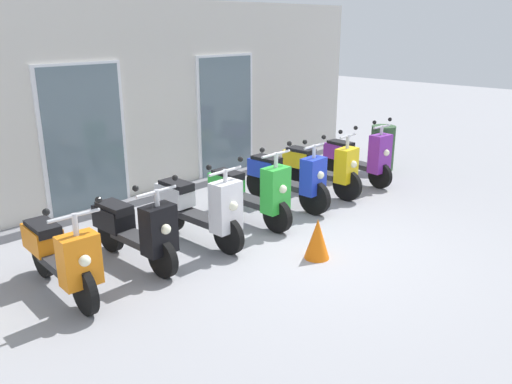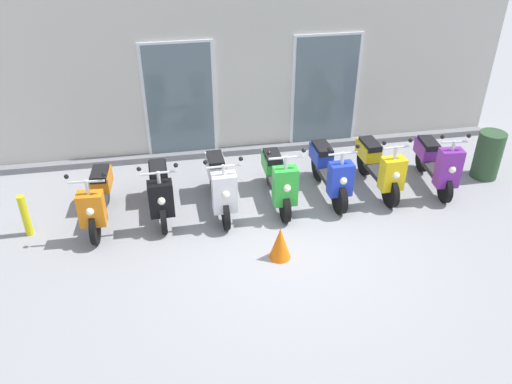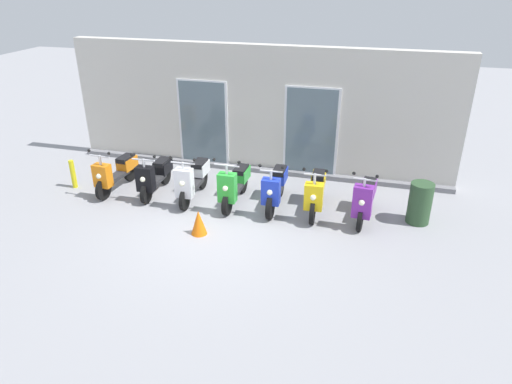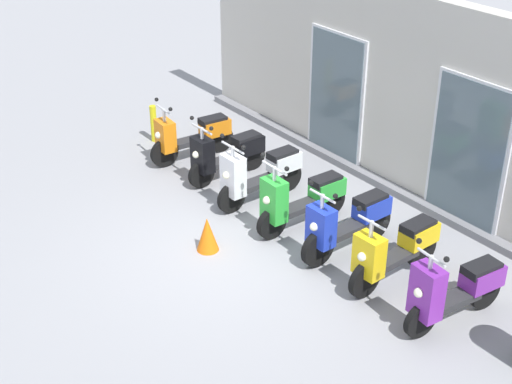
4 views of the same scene
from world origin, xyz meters
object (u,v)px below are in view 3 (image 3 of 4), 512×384
scooter_blue (276,187)px  scooter_purple (365,198)px  scooter_yellow (316,191)px  curb_bollard (73,174)px  scooter_orange (116,172)px  scooter_white (193,179)px  scooter_black (155,175)px  trash_bin (420,203)px  scooter_green (235,184)px  traffic_cone (199,222)px

scooter_blue → scooter_purple: 1.94m
scooter_blue → scooter_yellow: (0.90, 0.01, 0.01)m
scooter_blue → scooter_purple: size_ratio=1.07×
scooter_blue → curb_bollard: 4.96m
scooter_orange → scooter_white: size_ratio=0.99×
curb_bollard → scooter_black: bearing=6.1°
scooter_black → trash_bin: scooter_black is taller
scooter_green → scooter_blue: bearing=5.1°
scooter_green → scooter_purple: size_ratio=1.06×
scooter_orange → trash_bin: 6.91m
scooter_purple → curb_bollard: 6.90m
scooter_blue → traffic_cone: bearing=-127.9°
scooter_purple → trash_bin: bearing=8.9°
scooter_orange → scooter_purple: scooter_purple is taller
scooter_blue → trash_bin: bearing=2.0°
scooter_blue → curb_bollard: size_ratio=2.38×
scooter_white → curb_bollard: size_ratio=2.35×
scooter_black → trash_bin: (5.93, 0.18, -0.02)m
scooter_white → scooter_purple: scooter_purple is taller
scooter_black → traffic_cone: size_ratio=2.97×
scooter_yellow → traffic_cone: bearing=-143.4°
scooter_blue → traffic_cone: scooter_blue is taller
scooter_white → curb_bollard: scooter_white is taller
scooter_green → scooter_purple: 2.86m
scooter_orange → scooter_yellow: bearing=1.7°
scooter_white → trash_bin: size_ratio=1.86×
scooter_orange → curb_bollard: bearing=-171.8°
scooter_orange → curb_bollard: scooter_orange is taller
scooter_yellow → trash_bin: bearing=2.6°
scooter_blue → trash_bin: scooter_blue is taller
scooter_black → trash_bin: size_ratio=1.74×
scooter_yellow → scooter_purple: size_ratio=1.06×
trash_bin → scooter_orange: bearing=-178.0°
scooter_orange → scooter_black: size_ratio=1.05×
scooter_orange → scooter_white: scooter_white is taller
scooter_black → scooter_green: (1.96, -0.01, 0.01)m
scooter_black → scooter_white: bearing=-3.1°
scooter_black → curb_bollard: bearing=-173.9°
trash_bin → traffic_cone: (-4.26, -1.66, -0.18)m
curb_bollard → scooter_blue: bearing=3.4°
scooter_green → scooter_yellow: size_ratio=1.00×
scooter_white → scooter_green: size_ratio=1.01×
scooter_blue → trash_bin: size_ratio=1.88×
scooter_purple → trash_bin: 1.12m
scooter_orange → scooter_green: 2.94m
scooter_white → scooter_yellow: bearing=2.7°
scooter_green → scooter_yellow: bearing=2.9°
scooter_yellow → scooter_purple: scooter_purple is taller
scooter_green → traffic_cone: bearing=-101.1°
scooter_orange → curb_bollard: size_ratio=2.33×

